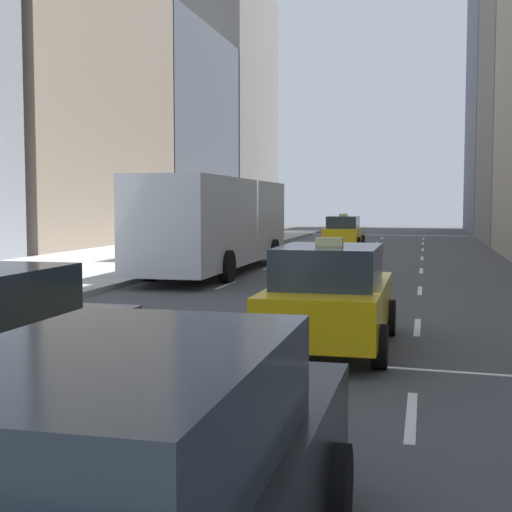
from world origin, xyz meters
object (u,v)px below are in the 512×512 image
(city_bus, at_px, (217,221))
(sedan_silver_behind, at_px, (132,492))
(taxi_second, at_px, (330,296))
(taxi_lead, at_px, (344,232))

(city_bus, bearing_deg, sedan_silver_behind, -74.74)
(taxi_second, relative_size, sedan_silver_behind, 0.90)
(taxi_lead, height_order, city_bus, city_bus)
(taxi_lead, relative_size, taxi_second, 1.00)
(sedan_silver_behind, distance_m, city_bus, 21.35)
(city_bus, bearing_deg, taxi_second, -65.52)
(sedan_silver_behind, bearing_deg, taxi_lead, 94.55)
(taxi_lead, bearing_deg, city_bus, -100.91)
(taxi_lead, xyz_separation_m, taxi_second, (2.80, -26.91, 0.00))
(sedan_silver_behind, relative_size, city_bus, 0.42)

